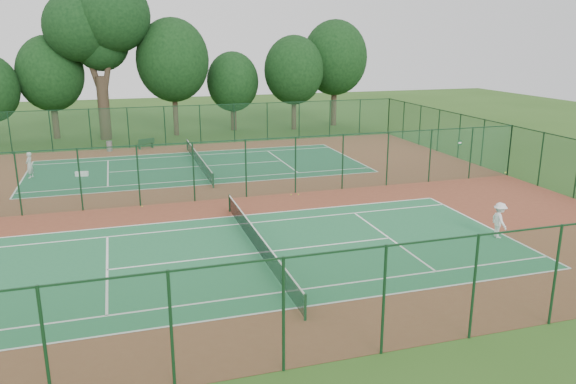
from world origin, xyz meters
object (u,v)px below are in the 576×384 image
Objects in this scene: big_tree at (98,26)px; player_near at (499,220)px; kit_bag at (82,174)px; player_far at (29,165)px; trash_bin at (109,146)px; bench at (146,143)px.

player_near is at bearing -62.17° from big_tree.
kit_bag is at bearing 53.71° from player_near.
player_far is 2.07× the size of trash_bin.
player_far is 3.41m from kit_bag.
kit_bag is (-4.83, -8.85, -0.30)m from bench.
kit_bag is (3.29, -0.50, -0.73)m from player_far.
player_near is 29.85m from player_far.
bench is 11.91m from big_tree.
kit_bag is (-1.83, -8.63, -0.27)m from trash_bin.
player_near is at bearing -83.01° from bench.
kit_bag is at bearing -139.55° from bench.
player_far is at bearing -122.22° from trash_bin.
trash_bin is (5.12, 8.13, -0.47)m from player_far.
big_tree reaches higher than player_near.
big_tree is (-17.82, 33.76, 9.31)m from player_near.
kit_bag is 0.06× the size of big_tree.
bench is at bearing 155.73° from player_far.
bench is 0.10× the size of big_tree.
player_near reaches higher than trash_bin.
big_tree reaches higher than trash_bin.
trash_bin is 11.63m from big_tree.
player_near is at bearing 69.65° from player_far.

